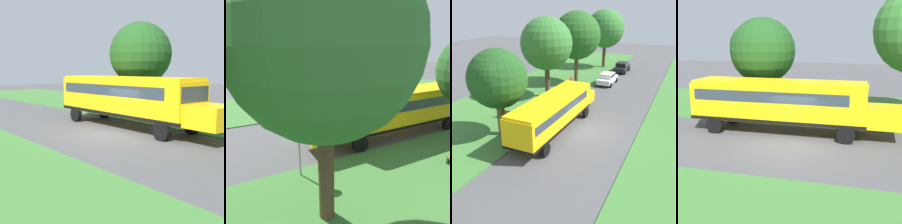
% 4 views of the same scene
% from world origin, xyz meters
% --- Properties ---
extents(ground_plane, '(120.00, 120.00, 0.00)m').
position_xyz_m(ground_plane, '(0.00, 0.00, 0.00)').
color(ground_plane, '#4C4C4F').
extents(grass_verge, '(12.00, 80.00, 0.08)m').
position_xyz_m(grass_verge, '(-10.00, 0.00, 0.04)').
color(grass_verge, '#3D7533').
rests_on(grass_verge, ground).
extents(school_bus, '(2.85, 12.42, 3.16)m').
position_xyz_m(school_bus, '(-2.53, -1.02, 1.92)').
color(school_bus, yellow).
rests_on(school_bus, ground).
extents(oak_tree_beside_bus, '(4.65, 4.65, 7.10)m').
position_xyz_m(oak_tree_beside_bus, '(-6.07, -3.72, 4.82)').
color(oak_tree_beside_bus, brown).
rests_on(oak_tree_beside_bus, ground).
extents(park_bench, '(1.62, 0.58, 0.92)m').
position_xyz_m(park_bench, '(-7.94, -0.68, 0.47)').
color(park_bench, brown).
rests_on(park_bench, ground).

